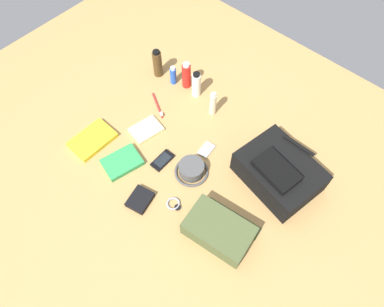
{
  "coord_description": "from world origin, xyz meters",
  "views": [
    {
      "loc": [
        0.56,
        -0.63,
        1.44
      ],
      "look_at": [
        0.0,
        0.0,
        0.04
      ],
      "focal_mm": 32.82,
      "sensor_mm": 36.0,
      "label": 1
    }
  ],
  "objects_px": {
    "backpack": "(279,172)",
    "travel_guidebook": "(122,162)",
    "toiletry_pouch": "(219,230)",
    "paperback_novel": "(92,140)",
    "wristwatch": "(174,204)",
    "cologne_bottle": "(157,63)",
    "cell_phone": "(163,160)",
    "toothbrush": "(158,106)",
    "notepad": "(146,130)",
    "toothpaste_tube": "(196,85)",
    "deodorant_spray": "(173,75)",
    "sunscreen_spray": "(186,75)",
    "wallet": "(140,200)",
    "lotion_bottle": "(213,104)",
    "media_player": "(206,150)",
    "bucket_hat": "(191,169)"
  },
  "relations": [
    {
      "from": "backpack",
      "to": "travel_guidebook",
      "type": "xyz_separation_m",
      "value": [
        -0.59,
        -0.41,
        -0.06
      ]
    },
    {
      "from": "toiletry_pouch",
      "to": "backpack",
      "type": "bearing_deg",
      "value": 85.26
    },
    {
      "from": "toiletry_pouch",
      "to": "travel_guidebook",
      "type": "relative_size",
      "value": 1.48
    },
    {
      "from": "paperback_novel",
      "to": "wristwatch",
      "type": "bearing_deg",
      "value": 2.28
    },
    {
      "from": "backpack",
      "to": "paperback_novel",
      "type": "xyz_separation_m",
      "value": [
        -0.79,
        -0.43,
        -0.06
      ]
    },
    {
      "from": "toiletry_pouch",
      "to": "paperback_novel",
      "type": "distance_m",
      "value": 0.76
    },
    {
      "from": "cologne_bottle",
      "to": "cell_phone",
      "type": "relative_size",
      "value": 1.47
    },
    {
      "from": "travel_guidebook",
      "to": "wristwatch",
      "type": "xyz_separation_m",
      "value": [
        0.32,
        0.01,
        -0.01
      ]
    },
    {
      "from": "backpack",
      "to": "toothbrush",
      "type": "relative_size",
      "value": 2.54
    },
    {
      "from": "cell_phone",
      "to": "notepad",
      "type": "height_order",
      "value": "notepad"
    },
    {
      "from": "toothpaste_tube",
      "to": "cell_phone",
      "type": "relative_size",
      "value": 1.36
    },
    {
      "from": "backpack",
      "to": "notepad",
      "type": "bearing_deg",
      "value": -161.96
    },
    {
      "from": "deodorant_spray",
      "to": "wristwatch",
      "type": "xyz_separation_m",
      "value": [
        0.49,
        -0.52,
        -0.05
      ]
    },
    {
      "from": "sunscreen_spray",
      "to": "toothbrush",
      "type": "height_order",
      "value": "sunscreen_spray"
    },
    {
      "from": "toiletry_pouch",
      "to": "wallet",
      "type": "bearing_deg",
      "value": -161.78
    },
    {
      "from": "lotion_bottle",
      "to": "media_player",
      "type": "xyz_separation_m",
      "value": [
        0.13,
        -0.19,
        -0.07
      ]
    },
    {
      "from": "deodorant_spray",
      "to": "toothbrush",
      "type": "distance_m",
      "value": 0.19
    },
    {
      "from": "lotion_bottle",
      "to": "wallet",
      "type": "relative_size",
      "value": 1.34
    },
    {
      "from": "bucket_hat",
      "to": "media_player",
      "type": "xyz_separation_m",
      "value": [
        -0.03,
        0.14,
        -0.02
      ]
    },
    {
      "from": "deodorant_spray",
      "to": "sunscreen_spray",
      "type": "relative_size",
      "value": 0.71
    },
    {
      "from": "paperback_novel",
      "to": "backpack",
      "type": "bearing_deg",
      "value": 28.41
    },
    {
      "from": "cologne_bottle",
      "to": "wristwatch",
      "type": "height_order",
      "value": "cologne_bottle"
    },
    {
      "from": "cologne_bottle",
      "to": "wallet",
      "type": "xyz_separation_m",
      "value": [
        0.47,
        -0.6,
        -0.07
      ]
    },
    {
      "from": "cell_phone",
      "to": "wristwatch",
      "type": "bearing_deg",
      "value": -33.27
    },
    {
      "from": "lotion_bottle",
      "to": "notepad",
      "type": "relative_size",
      "value": 0.98
    },
    {
      "from": "deodorant_spray",
      "to": "sunscreen_spray",
      "type": "bearing_deg",
      "value": 25.16
    },
    {
      "from": "lotion_bottle",
      "to": "toothbrush",
      "type": "bearing_deg",
      "value": -145.1
    },
    {
      "from": "bucket_hat",
      "to": "notepad",
      "type": "height_order",
      "value": "bucket_hat"
    },
    {
      "from": "deodorant_spray",
      "to": "wallet",
      "type": "distance_m",
      "value": 0.71
    },
    {
      "from": "bucket_hat",
      "to": "paperback_novel",
      "type": "relative_size",
      "value": 0.75
    },
    {
      "from": "travel_guidebook",
      "to": "cell_phone",
      "type": "height_order",
      "value": "travel_guidebook"
    },
    {
      "from": "sunscreen_spray",
      "to": "media_player",
      "type": "distance_m",
      "value": 0.43
    },
    {
      "from": "bucket_hat",
      "to": "deodorant_spray",
      "type": "relative_size",
      "value": 1.4
    },
    {
      "from": "sunscreen_spray",
      "to": "wallet",
      "type": "distance_m",
      "value": 0.71
    },
    {
      "from": "backpack",
      "to": "cell_phone",
      "type": "relative_size",
      "value": 3.44
    },
    {
      "from": "backpack",
      "to": "wristwatch",
      "type": "relative_size",
      "value": 5.5
    },
    {
      "from": "travel_guidebook",
      "to": "notepad",
      "type": "bearing_deg",
      "value": 104.25
    },
    {
      "from": "travel_guidebook",
      "to": "toothbrush",
      "type": "relative_size",
      "value": 1.29
    },
    {
      "from": "sunscreen_spray",
      "to": "paperback_novel",
      "type": "xyz_separation_m",
      "value": [
        -0.1,
        -0.57,
        -0.07
      ]
    },
    {
      "from": "deodorant_spray",
      "to": "cell_phone",
      "type": "bearing_deg",
      "value": -52.61
    },
    {
      "from": "bucket_hat",
      "to": "wristwatch",
      "type": "height_order",
      "value": "bucket_hat"
    },
    {
      "from": "backpack",
      "to": "cologne_bottle",
      "type": "xyz_separation_m",
      "value": [
        -0.86,
        0.11,
        0.01
      ]
    },
    {
      "from": "backpack",
      "to": "deodorant_spray",
      "type": "bearing_deg",
      "value": 171.21
    },
    {
      "from": "sunscreen_spray",
      "to": "wristwatch",
      "type": "relative_size",
      "value": 2.24
    },
    {
      "from": "backpack",
      "to": "media_player",
      "type": "distance_m",
      "value": 0.36
    },
    {
      "from": "wristwatch",
      "to": "travel_guidebook",
      "type": "bearing_deg",
      "value": -178.23
    },
    {
      "from": "toiletry_pouch",
      "to": "travel_guidebook",
      "type": "distance_m",
      "value": 0.56
    },
    {
      "from": "toiletry_pouch",
      "to": "cologne_bottle",
      "type": "distance_m",
      "value": 0.96
    },
    {
      "from": "bucket_hat",
      "to": "wristwatch",
      "type": "xyz_separation_m",
      "value": [
        0.05,
        -0.17,
        -0.02
      ]
    },
    {
      "from": "lotion_bottle",
      "to": "deodorant_spray",
      "type": "bearing_deg",
      "value": 176.47
    }
  ]
}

